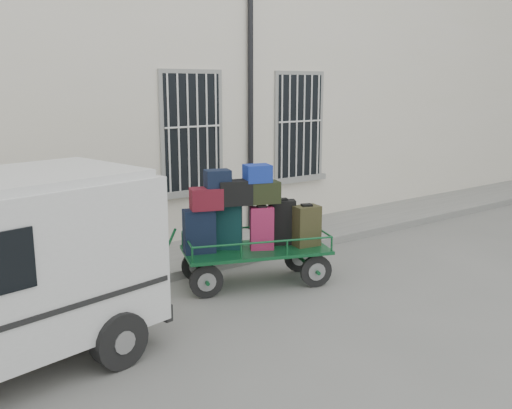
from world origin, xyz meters
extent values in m
plane|color=slate|center=(0.00, 0.00, 0.00)|extent=(80.00, 80.00, 0.00)
cube|color=beige|center=(0.00, 5.50, 3.00)|extent=(24.00, 5.00, 6.00)
cylinder|color=black|center=(0.95, 2.92, 2.80)|extent=(0.11, 0.11, 5.60)
cube|color=black|center=(-0.40, 2.98, 2.25)|extent=(1.20, 0.08, 2.20)
cube|color=gray|center=(-0.40, 2.96, 1.09)|extent=(1.45, 0.22, 0.12)
cube|color=black|center=(2.30, 2.98, 2.25)|extent=(1.20, 0.08, 2.20)
cube|color=gray|center=(2.30, 2.96, 1.09)|extent=(1.45, 0.22, 0.12)
cube|color=slate|center=(0.00, 2.20, 0.07)|extent=(24.00, 1.70, 0.15)
cylinder|color=black|center=(-1.70, 0.40, 0.26)|extent=(0.51, 0.24, 0.52)
cylinder|color=gray|center=(-1.70, 0.40, 0.26)|extent=(0.30, 0.19, 0.28)
cylinder|color=black|center=(-1.42, 1.14, 0.26)|extent=(0.51, 0.24, 0.52)
cylinder|color=gray|center=(-1.42, 1.14, 0.26)|extent=(0.30, 0.19, 0.28)
cylinder|color=black|center=(-0.05, -0.22, 0.26)|extent=(0.51, 0.24, 0.52)
cylinder|color=gray|center=(-0.05, -0.22, 0.26)|extent=(0.30, 0.19, 0.28)
cylinder|color=black|center=(0.22, 0.52, 0.26)|extent=(0.51, 0.24, 0.52)
cylinder|color=gray|center=(0.22, 0.52, 0.26)|extent=(0.30, 0.19, 0.28)
cube|color=#12522A|center=(-0.74, 0.46, 0.57)|extent=(2.50, 1.77, 0.05)
cylinder|color=#12522A|center=(-2.05, 0.96, 0.72)|extent=(0.30, 0.14, 0.58)
cube|color=black|center=(-1.58, 0.80, 0.94)|extent=(0.54, 0.40, 0.68)
cube|color=black|center=(-1.58, 0.80, 1.30)|extent=(0.22, 0.19, 0.03)
cube|color=#0C2A2C|center=(-1.10, 0.75, 0.96)|extent=(0.55, 0.51, 0.73)
cube|color=black|center=(-1.10, 0.75, 1.34)|extent=(0.23, 0.19, 0.03)
cube|color=maroon|center=(-0.69, 0.37, 0.93)|extent=(0.42, 0.36, 0.68)
cube|color=black|center=(-0.69, 0.37, 1.29)|extent=(0.17, 0.15, 0.03)
cube|color=black|center=(-0.24, 0.42, 0.96)|extent=(0.48, 0.41, 0.73)
cube|color=black|center=(-0.24, 0.42, 1.34)|extent=(0.20, 0.16, 0.03)
cube|color=#2E2E17|center=(0.02, 0.11, 0.92)|extent=(0.45, 0.33, 0.65)
cube|color=black|center=(0.02, 0.11, 1.26)|extent=(0.20, 0.19, 0.03)
cube|color=maroon|center=(-1.48, 0.73, 1.44)|extent=(0.56, 0.45, 0.33)
cube|color=black|center=(-1.06, 0.58, 1.52)|extent=(0.58, 0.44, 0.38)
cube|color=black|center=(-0.64, 0.44, 1.49)|extent=(0.61, 0.45, 0.34)
cube|color=black|center=(-1.29, 0.69, 1.74)|extent=(0.45, 0.39, 0.27)
cube|color=navy|center=(-0.70, 0.47, 1.80)|extent=(0.48, 0.42, 0.27)
cube|color=black|center=(-3.06, 0.18, 1.53)|extent=(0.29, 1.34, 0.53)
cube|color=black|center=(-3.07, 0.18, 0.42)|extent=(0.43, 1.78, 0.21)
cube|color=white|center=(-3.03, 0.19, 0.64)|extent=(0.11, 0.41, 0.12)
cylinder|color=black|center=(-3.62, -0.83, 0.33)|extent=(0.69, 0.33, 0.66)
cylinder|color=black|center=(-3.95, 0.92, 0.33)|extent=(0.69, 0.33, 0.66)
camera|label=1|loc=(-5.93, -6.55, 3.16)|focal=40.00mm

